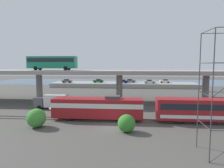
# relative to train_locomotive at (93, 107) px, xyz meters

# --- Properties ---
(ground_plane) EXTENTS (260.00, 260.00, 0.00)m
(ground_plane) POSITION_rel_train_locomotive_xyz_m (3.58, -4.00, -2.19)
(ground_plane) COLOR #4C4944
(rail_strip_near) EXTENTS (110.00, 0.12, 0.12)m
(rail_strip_near) POSITION_rel_train_locomotive_xyz_m (3.58, -0.73, -2.13)
(rail_strip_near) COLOR #59544C
(rail_strip_near) RESTS_ON ground_plane
(rail_strip_far) EXTENTS (110.00, 0.12, 0.12)m
(rail_strip_far) POSITION_rel_train_locomotive_xyz_m (3.58, 0.73, -2.13)
(rail_strip_far) COLOR #59544C
(rail_strip_far) RESTS_ON ground_plane
(train_locomotive) EXTENTS (16.17, 3.04, 4.18)m
(train_locomotive) POSITION_rel_train_locomotive_xyz_m (0.00, 0.00, 0.00)
(train_locomotive) COLOR maroon
(train_locomotive) RESTS_ON ground_plane
(train_coach_lead) EXTENTS (20.88, 3.04, 3.86)m
(train_coach_lead) POSITION_rel_train_locomotive_xyz_m (21.00, -0.00, -0.02)
(train_coach_lead) COLOR maroon
(train_coach_lead) RESTS_ON ground_plane
(highway_overpass) EXTENTS (96.00, 11.64, 7.93)m
(highway_overpass) POSITION_rel_train_locomotive_xyz_m (3.58, 16.00, 5.00)
(highway_overpass) COLOR gray
(highway_overpass) RESTS_ON ground_plane
(transit_bus_on_overpass) EXTENTS (12.00, 2.68, 3.40)m
(transit_bus_on_overpass) POSITION_rel_train_locomotive_xyz_m (-12.93, 15.14, 7.80)
(transit_bus_on_overpass) COLOR #197A56
(transit_bus_on_overpass) RESTS_ON highway_overpass
(service_truck_west) EXTENTS (6.80, 2.46, 3.04)m
(service_truck_west) POSITION_rel_train_locomotive_xyz_m (-10.27, 7.74, -0.56)
(service_truck_west) COLOR #515459
(service_truck_west) RESTS_ON ground_plane
(pier_parking_lot) EXTENTS (59.72, 11.86, 1.72)m
(pier_parking_lot) POSITION_rel_train_locomotive_xyz_m (3.58, 51.00, -1.33)
(pier_parking_lot) COLOR gray
(pier_parking_lot) RESTS_ON ground_plane
(parked_car_0) EXTENTS (4.33, 1.83, 1.50)m
(parked_car_0) POSITION_rel_train_locomotive_xyz_m (-7.16, 50.71, 0.30)
(parked_car_0) COLOR #0C4C26
(parked_car_0) RESTS_ON pier_parking_lot
(parked_car_1) EXTENTS (4.21, 1.93, 1.50)m
(parked_car_1) POSITION_rel_train_locomotive_xyz_m (20.48, 52.03, 0.30)
(parked_car_1) COLOR silver
(parked_car_1) RESTS_ON pier_parking_lot
(parked_car_2) EXTENTS (4.64, 1.83, 1.50)m
(parked_car_2) POSITION_rel_train_locomotive_xyz_m (13.96, 48.87, 0.30)
(parked_car_2) COLOR #B7B7BC
(parked_car_2) RESTS_ON pier_parking_lot
(parked_car_3) EXTENTS (4.36, 1.95, 1.50)m
(parked_car_3) POSITION_rel_train_locomotive_xyz_m (6.15, 52.15, 0.30)
(parked_car_3) COLOR #515459
(parked_car_3) RESTS_ON pier_parking_lot
(parked_car_4) EXTENTS (4.11, 1.88, 1.50)m
(parked_car_4) POSITION_rel_train_locomotive_xyz_m (-20.16, 48.95, 0.30)
(parked_car_4) COLOR #515459
(parked_car_4) RESTS_ON pier_parking_lot
(parked_car_5) EXTENTS (4.63, 1.91, 1.50)m
(parked_car_5) POSITION_rel_train_locomotive_xyz_m (2.94, 49.04, 0.30)
(parked_car_5) COLOR navy
(parked_car_5) RESTS_ON pier_parking_lot
(harbor_water) EXTENTS (140.00, 36.00, 0.01)m
(harbor_water) POSITION_rel_train_locomotive_xyz_m (3.58, 74.00, -2.19)
(harbor_water) COLOR #2D5170
(harbor_water) RESTS_ON ground_plane
(shrub_left) EXTENTS (2.83, 2.83, 2.83)m
(shrub_left) POSITION_rel_train_locomotive_xyz_m (-7.69, -4.88, -0.78)
(shrub_left) COLOR #3C8731
(shrub_left) RESTS_ON ground_plane
(shrub_right) EXTENTS (2.48, 2.48, 2.48)m
(shrub_right) POSITION_rel_train_locomotive_xyz_m (5.77, -5.79, -0.95)
(shrub_right) COLOR #317E29
(shrub_right) RESTS_ON ground_plane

